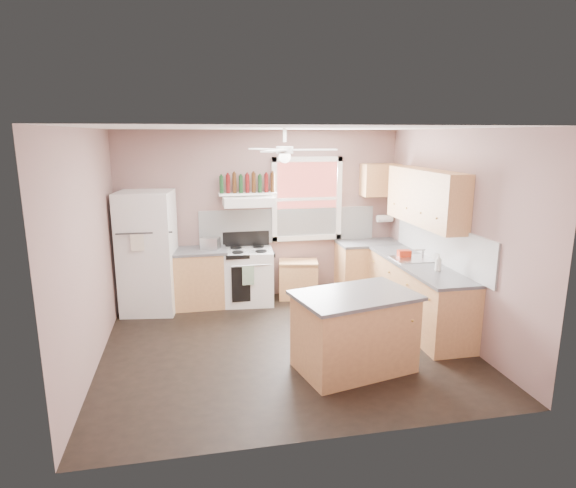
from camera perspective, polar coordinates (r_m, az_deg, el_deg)
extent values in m
plane|color=black|center=(6.29, -0.36, -11.81)|extent=(4.50, 4.50, 0.00)
plane|color=white|center=(5.72, -0.40, 13.59)|extent=(4.50, 4.50, 0.00)
cube|color=#83635E|center=(7.82, -3.23, 3.44)|extent=(4.50, 0.05, 2.70)
cube|color=#83635E|center=(6.67, 19.18, 1.10)|extent=(0.05, 4.00, 2.70)
cube|color=#83635E|center=(5.88, -22.71, -0.71)|extent=(0.05, 4.00, 2.70)
cube|color=white|center=(7.89, 0.07, 2.26)|extent=(2.90, 0.03, 0.55)
cube|color=white|center=(6.94, 17.55, 0.17)|extent=(0.03, 2.60, 0.55)
cube|color=maroon|center=(7.88, 2.22, 5.37)|extent=(1.00, 0.02, 1.20)
cube|color=white|center=(7.86, 2.26, 5.34)|extent=(1.16, 0.07, 1.36)
cube|color=white|center=(7.47, -16.25, -0.94)|extent=(0.87, 0.85, 1.82)
cube|color=#AF7849|center=(7.64, -10.70, -4.09)|extent=(0.90, 0.60, 0.86)
cube|color=#4C4C4F|center=(7.52, -10.84, -0.81)|extent=(0.92, 0.62, 0.04)
cube|color=silver|center=(7.49, -9.20, 0.08)|extent=(0.32, 0.26, 0.18)
cube|color=white|center=(7.67, -4.66, -3.84)|extent=(0.81, 0.71, 0.86)
cube|color=white|center=(7.48, -4.70, 5.08)|extent=(0.78, 0.50, 0.14)
cube|color=white|center=(7.59, -4.82, 5.95)|extent=(0.90, 0.26, 0.03)
cube|color=#AF7849|center=(7.90, 1.22, -4.21)|extent=(0.69, 0.52, 0.62)
cube|color=#AF7849|center=(8.15, 9.48, -2.96)|extent=(1.00, 0.60, 0.86)
cube|color=#AF7849|center=(7.01, 15.08, -5.88)|extent=(0.60, 2.20, 0.86)
cube|color=#4C4C4F|center=(8.04, 9.59, 0.13)|extent=(1.02, 0.62, 0.04)
cube|color=#4C4C4F|center=(6.87, 15.23, -2.33)|extent=(0.62, 2.22, 0.04)
cube|color=silver|center=(7.04, 14.51, -1.80)|extent=(0.55, 0.45, 0.03)
cylinder|color=silver|center=(7.09, 15.71, -1.14)|extent=(0.03, 0.03, 0.14)
cube|color=#AF7849|center=(6.94, 15.97, 5.36)|extent=(0.33, 1.80, 0.76)
cube|color=#AF7849|center=(8.08, 10.87, 7.47)|extent=(0.60, 0.33, 0.52)
cylinder|color=white|center=(8.23, 11.38, 2.98)|extent=(0.26, 0.12, 0.12)
cube|color=#AF7849|center=(5.59, 7.87, -10.43)|extent=(1.39, 1.05, 0.86)
cube|color=#4C4C4F|center=(5.43, 8.02, -6.06)|extent=(1.48, 1.13, 0.04)
cylinder|color=white|center=(5.72, -0.39, 11.08)|extent=(0.20, 0.20, 0.08)
imported|color=silver|center=(6.49, 17.41, -2.11)|extent=(0.12, 0.12, 0.23)
cube|color=#AB250E|center=(7.13, 13.61, -1.12)|extent=(0.19, 0.13, 0.10)
cylinder|color=#143819|center=(7.54, -7.89, 6.98)|extent=(0.06, 0.06, 0.27)
cylinder|color=#590F0F|center=(7.54, -7.13, 7.08)|extent=(0.06, 0.06, 0.29)
cylinder|color=#3F230F|center=(7.55, -6.37, 7.18)|extent=(0.06, 0.06, 0.31)
cylinder|color=#143819|center=(7.56, -5.60, 7.05)|extent=(0.06, 0.06, 0.27)
cylinder|color=#590F0F|center=(7.57, -4.85, 7.15)|extent=(0.06, 0.06, 0.29)
cylinder|color=#3F230F|center=(7.58, -4.09, 7.25)|extent=(0.06, 0.06, 0.31)
cylinder|color=#143819|center=(7.60, -3.34, 7.12)|extent=(0.06, 0.06, 0.27)
cylinder|color=#590F0F|center=(7.61, -2.58, 7.22)|extent=(0.06, 0.06, 0.29)
cylinder|color=#3F230F|center=(7.63, -1.84, 7.31)|extent=(0.06, 0.06, 0.31)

